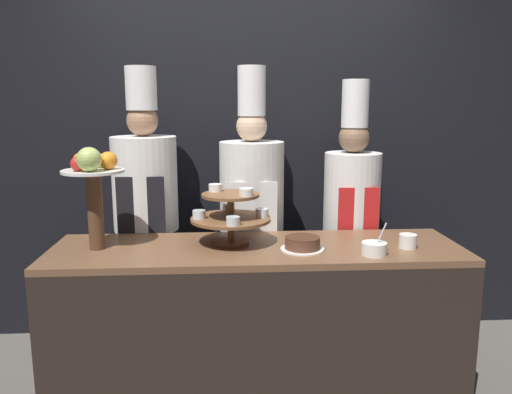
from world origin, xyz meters
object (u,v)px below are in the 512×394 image
object	(u,v)px
cup_white	(408,241)
tiered_stand	(231,213)
serving_bowl_near	(374,249)
chef_center_right	(351,212)
chef_left	(146,207)
cake_round	(302,244)
chef_center_left	(252,209)
fruit_pedestal	(93,179)

from	to	relation	value
cup_white	tiered_stand	bearing A→B (deg)	171.40
serving_bowl_near	tiered_stand	bearing A→B (deg)	160.78
chef_center_right	chef_left	bearing A→B (deg)	-180.00
tiered_stand	serving_bowl_near	size ratio (longest dim) A/B	2.61
cake_round	tiered_stand	bearing A→B (deg)	159.11
cup_white	chef_left	bearing A→B (deg)	157.85
chef_center_left	chef_center_right	world-z (taller)	chef_center_left
serving_bowl_near	chef_left	world-z (taller)	chef_left
chef_left	chef_center_left	size ratio (longest dim) A/B	1.00
cup_white	chef_center_right	world-z (taller)	chef_center_right
chef_center_left	chef_center_right	xyz separation A→B (m)	(0.64, 0.00, -0.03)
fruit_pedestal	serving_bowl_near	world-z (taller)	fruit_pedestal
serving_bowl_near	fruit_pedestal	bearing A→B (deg)	172.61
chef_center_left	chef_center_right	distance (m)	0.64
cake_round	serving_bowl_near	size ratio (longest dim) A/B	1.38
chef_center_left	cup_white	bearing A→B (deg)	-36.79
cup_white	cake_round	bearing A→B (deg)	-179.95
tiered_stand	serving_bowl_near	bearing A→B (deg)	-19.22
chef_left	serving_bowl_near	bearing A→B (deg)	-29.49
chef_center_left	cake_round	bearing A→B (deg)	-68.78
fruit_pedestal	chef_center_left	distance (m)	1.02
fruit_pedestal	chef_left	xyz separation A→B (m)	(0.18, 0.52, -0.26)
fruit_pedestal	cake_round	bearing A→B (deg)	-4.01
serving_bowl_near	chef_center_left	size ratio (longest dim) A/B	0.09
chef_left	cake_round	bearing A→B (deg)	-33.58
fruit_pedestal	cup_white	world-z (taller)	fruit_pedestal
chef_center_left	tiered_stand	bearing A→B (deg)	-107.27
chef_center_right	fruit_pedestal	bearing A→B (deg)	-160.71
cup_white	serving_bowl_near	world-z (taller)	serving_bowl_near
tiered_stand	fruit_pedestal	distance (m)	0.73
fruit_pedestal	cup_white	size ratio (longest dim) A/B	5.94
chef_center_right	cup_white	bearing A→B (deg)	-75.55
tiered_stand	cake_round	size ratio (longest dim) A/B	1.89
cake_round	chef_left	size ratio (longest dim) A/B	0.12
tiered_stand	chef_left	distance (m)	0.69
fruit_pedestal	chef_left	world-z (taller)	chef_left
cake_round	chef_center_left	size ratio (longest dim) A/B	0.12
serving_bowl_near	chef_left	bearing A→B (deg)	150.51
cake_round	cup_white	distance (m)	0.56
cake_round	chef_center_right	bearing A→B (deg)	55.38
serving_bowl_near	chef_center_left	distance (m)	0.91
tiered_stand	chef_center_left	distance (m)	0.48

